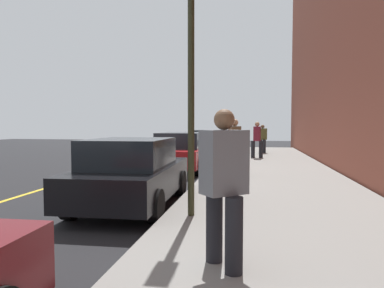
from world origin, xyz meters
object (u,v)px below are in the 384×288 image
(parked_car_green, at_px, (206,143))
(traffic_light_pole, at_px, (191,43))
(pedestrian_grey_coat, at_px, (224,184))
(rolling_suitcase, at_px, (263,148))
(pedestrian_burgundy_coat, at_px, (257,139))
(pedestrian_brown_coat, at_px, (234,145))
(pedestrian_olive_coat, at_px, (263,138))
(parked_car_black, at_px, (132,173))
(parked_car_red, at_px, (182,151))

(parked_car_green, bearing_deg, traffic_light_pole, -173.62)
(pedestrian_grey_coat, distance_m, rolling_suitcase, 17.61)
(pedestrian_burgundy_coat, xyz_separation_m, traffic_light_pole, (-11.59, 1.35, 2.16))
(pedestrian_brown_coat, height_order, rolling_suitcase, pedestrian_brown_coat)
(pedestrian_burgundy_coat, bearing_deg, pedestrian_olive_coat, -6.55)
(pedestrian_grey_coat, height_order, pedestrian_brown_coat, pedestrian_brown_coat)
(parked_car_black, relative_size, traffic_light_pole, 0.89)
(pedestrian_brown_coat, relative_size, pedestrian_burgundy_coat, 1.02)
(parked_car_black, bearing_deg, pedestrian_grey_coat, -145.35)
(pedestrian_grey_coat, bearing_deg, parked_car_green, 8.23)
(parked_car_black, bearing_deg, pedestrian_burgundy_coat, -15.24)
(traffic_light_pole, relative_size, rolling_suitcase, 5.37)
(pedestrian_grey_coat, distance_m, traffic_light_pole, 3.20)
(parked_car_black, xyz_separation_m, pedestrian_burgundy_coat, (10.52, -2.87, 0.36))
(parked_car_green, distance_m, pedestrian_grey_coat, 16.23)
(parked_car_black, height_order, rolling_suitcase, parked_car_black)
(pedestrian_brown_coat, distance_m, rolling_suitcase, 10.02)
(pedestrian_brown_coat, height_order, pedestrian_burgundy_coat, pedestrian_brown_coat)
(parked_car_red, bearing_deg, pedestrian_olive_coat, -24.15)
(parked_car_green, height_order, pedestrian_olive_coat, pedestrian_olive_coat)
(pedestrian_brown_coat, bearing_deg, pedestrian_burgundy_coat, -7.62)
(rolling_suitcase, bearing_deg, pedestrian_olive_coat, 173.88)
(parked_car_green, relative_size, pedestrian_olive_coat, 2.58)
(parked_car_red, height_order, rolling_suitcase, parked_car_red)
(pedestrian_olive_coat, bearing_deg, parked_car_black, 166.73)
(parked_car_green, bearing_deg, parked_car_black, -179.86)
(parked_car_green, relative_size, rolling_suitcase, 4.97)
(parked_car_black, distance_m, parked_car_green, 12.75)
(parked_car_red, xyz_separation_m, rolling_suitcase, (8.04, -3.42, -0.35))
(parked_car_black, xyz_separation_m, pedestrian_grey_coat, (-3.32, -2.29, 0.38))
(pedestrian_brown_coat, height_order, pedestrian_olive_coat, pedestrian_brown_coat)
(parked_car_green, bearing_deg, parked_car_red, 179.14)
(pedestrian_olive_coat, xyz_separation_m, rolling_suitcase, (0.54, -0.06, -0.64))
(parked_car_green, distance_m, pedestrian_burgundy_coat, 3.67)
(parked_car_black, height_order, pedestrian_olive_coat, pedestrian_olive_coat)
(parked_car_green, distance_m, pedestrian_olive_coat, 3.41)
(parked_car_black, bearing_deg, pedestrian_olive_coat, -13.27)
(parked_car_red, height_order, pedestrian_olive_coat, pedestrian_olive_coat)
(rolling_suitcase, bearing_deg, pedestrian_grey_coat, 176.75)
(parked_car_red, relative_size, pedestrian_olive_coat, 2.70)
(pedestrian_burgundy_coat, height_order, traffic_light_pole, traffic_light_pole)
(pedestrian_burgundy_coat, bearing_deg, parked_car_black, 164.76)
(parked_car_green, height_order, pedestrian_grey_coat, pedestrian_grey_coat)
(parked_car_green, xyz_separation_m, pedestrian_grey_coat, (-16.06, -2.32, 0.38))
(pedestrian_grey_coat, bearing_deg, pedestrian_brown_coat, 1.91)
(parked_car_black, relative_size, pedestrian_grey_coat, 2.25)
(pedestrian_brown_coat, bearing_deg, pedestrian_olive_coat, -7.26)
(parked_car_black, height_order, pedestrian_grey_coat, pedestrian_grey_coat)
(parked_car_green, bearing_deg, pedestrian_brown_coat, -166.20)
(rolling_suitcase, bearing_deg, traffic_light_pole, 173.39)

